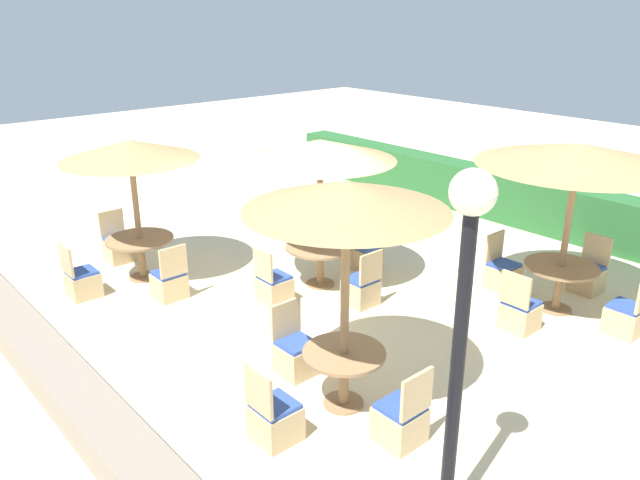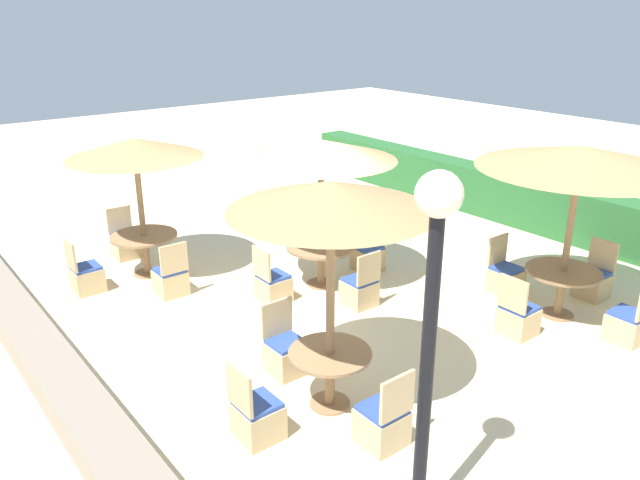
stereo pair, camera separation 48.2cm
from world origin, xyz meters
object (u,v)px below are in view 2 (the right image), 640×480
Objects in this scene: parasol_center at (321,151)px; patio_chair_back_right_north at (593,282)px; patio_chair_front_right_south at (256,417)px; patio_chair_center_south at (272,286)px; patio_chair_front_left_west at (125,244)px; round_table_center at (321,253)px; round_table_front_left at (145,243)px; patio_chair_back_right_east at (628,325)px; patio_chair_center_east at (360,290)px; parasol_front_left at (135,149)px; lamp_post at (432,293)px; round_table_front_right at (330,365)px; parasol_back_right at (580,158)px; patio_chair_front_right_west at (286,353)px; patio_chair_back_right_west at (505,277)px; parasol_front_right at (331,198)px; patio_chair_center_north at (369,255)px; round_table_back_right at (562,280)px; patio_chair_front_left_east at (171,280)px; patio_chair_front_right_east at (383,423)px; patio_chair_back_right_south at (518,318)px; patio_chair_front_left_south at (86,277)px.

patio_chair_back_right_north is (3.07, 3.15, -2.04)m from parasol_center.
patio_chair_center_south is at bearing 142.98° from patio_chair_front_right_south.
round_table_center is at bearing 122.89° from patio_chair_front_left_west.
round_table_front_left is 7.70m from patio_chair_back_right_east.
patio_chair_center_south is (-0.98, -0.98, 0.00)m from patio_chair_center_east.
patio_chair_back_right_north is at bearing 44.85° from parasol_front_left.
patio_chair_center_south is (-4.67, 1.61, -2.09)m from lamp_post.
round_table_front_left is 1.22× the size of patio_chair_center_east.
patio_chair_center_east is 0.96× the size of round_table_front_right.
parasol_back_right reaches higher than round_table_front_left.
patio_chair_front_right_west and patio_chair_back_right_west have the same top height.
parasol_front_right is 4.83m from patio_chair_back_right_west.
parasol_center is at bearing 43.59° from parasol_front_left.
patio_chair_back_right_west reaches higher than round_table_front_left.
patio_chair_center_north is 3.29m from round_table_back_right.
patio_chair_front_left_west is at bearing 116.33° from patio_chair_center_east.
parasol_front_left is 2.22m from patio_chair_front_left_east.
parasol_back_right is at bearing 108.31° from lamp_post.
parasol_back_right reaches higher than patio_chair_back_right_east.
patio_chair_center_north is 2.36m from patio_chair_back_right_west.
patio_chair_center_north is 1.00× the size of patio_chair_front_right_east.
patio_chair_back_right_south reaches higher than round_table_back_right.
patio_chair_back_right_west is at bearing 177.28° from parasol_back_right.
round_table_back_right is at bearing 91.87° from patio_chair_back_right_north.
patio_chair_center_north is at bearing 131.31° from parasol_front_right.
round_table_center is 0.42× the size of parasol_front_right.
parasol_front_right is at bearing -96.18° from patio_chair_back_right_south.
parasol_front_left is 4.33m from patio_chair_center_east.
patio_chair_back_right_west is at bearing -151.97° from patio_chair_center_north.
round_table_front_left is 1.22× the size of patio_chair_back_right_north.
round_table_front_left is 5.86m from patio_chair_front_right_east.
patio_chair_back_right_south is at bearing 158.40° from patio_chair_front_right_west.
patio_chair_back_right_east is at bearing 40.38° from patio_chair_front_left_south.
round_table_center reaches higher than round_table_front_right.
patio_chair_front_left_south is 1.00× the size of patio_chair_front_right_east.
round_table_front_right is 1.04× the size of patio_chair_back_right_west.
patio_chair_center_south is at bearing 127.42° from patio_chair_back_right_east.
patio_chair_front_left_west is at bearing -147.11° from round_table_center.
patio_chair_back_right_south is (5.25, 4.34, 0.00)m from patio_chair_front_left_south.
patio_chair_center_north is 4.13m from round_table_front_right.
patio_chair_front_left_east is (-5.88, 0.45, -2.09)m from lamp_post.
patio_chair_front_left_south is 4.37m from parasol_center.
patio_chair_back_right_east is (4.14, 3.16, 0.00)m from patio_chair_center_south.
round_table_front_right is 0.93m from patio_chair_front_right_east.
round_table_front_left is 1.22× the size of patio_chair_front_right_east.
patio_chair_front_left_east is 0.38× the size of parasol_center.
round_table_back_right is at bearing -45.14° from patio_chair_front_left_east.
lamp_post is 2.04m from parasol_front_right.
lamp_post reaches higher than patio_chair_center_south.
patio_chair_front_left_east is 1.00× the size of patio_chair_front_right_west.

